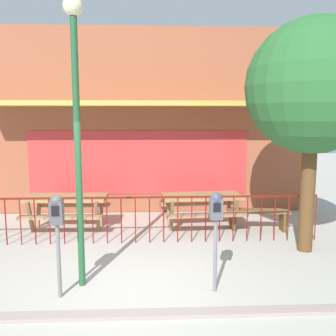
% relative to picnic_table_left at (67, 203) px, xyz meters
% --- Properties ---
extents(ground, '(40.00, 40.00, 0.00)m').
position_rel_picnic_table_left_xyz_m(ground, '(1.60, -3.13, -0.61)').
color(ground, '#B1ADA5').
extents(pub_storefront, '(8.91, 1.50, 4.86)m').
position_rel_picnic_table_left_xyz_m(pub_storefront, '(1.60, 1.68, 1.82)').
color(pub_storefront, brown).
rests_on(pub_storefront, ground).
extents(patio_fence_front, '(7.51, 0.04, 0.97)m').
position_rel_picnic_table_left_xyz_m(patio_fence_front, '(1.60, -0.99, 0.05)').
color(patio_fence_front, maroon).
rests_on(patio_fence_front, ground).
extents(picnic_table_left, '(1.84, 1.41, 0.79)m').
position_rel_picnic_table_left_xyz_m(picnic_table_left, '(0.00, 0.00, 0.00)').
color(picnic_table_left, '#9C784C').
rests_on(picnic_table_left, ground).
extents(picnic_table_right, '(1.89, 1.48, 0.79)m').
position_rel_picnic_table_left_xyz_m(picnic_table_right, '(3.10, 0.01, 0.00)').
color(picnic_table_right, '#9B774C').
rests_on(picnic_table_right, ground).
extents(patio_bench, '(1.43, 0.48, 0.48)m').
position_rel_picnic_table_left_xyz_m(patio_bench, '(4.35, -0.27, -0.26)').
color(patio_bench, brown).
rests_on(patio_bench, ground).
extents(parking_meter_near, '(0.18, 0.17, 1.50)m').
position_rel_picnic_table_left_xyz_m(parking_meter_near, '(0.61, -3.23, 0.55)').
color(parking_meter_near, slate).
rests_on(parking_meter_near, ground).
extents(parking_meter_far, '(0.18, 0.17, 1.49)m').
position_rel_picnic_table_left_xyz_m(parking_meter_far, '(2.86, -3.15, 0.54)').
color(parking_meter_far, slate).
rests_on(parking_meter_far, ground).
extents(street_tree, '(2.47, 2.47, 4.35)m').
position_rel_picnic_table_left_xyz_m(street_tree, '(4.89, -1.57, 2.48)').
color(street_tree, brown).
rests_on(street_tree, ground).
extents(street_lamp, '(0.28, 0.28, 4.23)m').
position_rel_picnic_table_left_xyz_m(street_lamp, '(0.86, -2.86, 2.12)').
color(street_lamp, '#235430').
rests_on(street_lamp, ground).
extents(curb_edge, '(12.48, 0.20, 0.11)m').
position_rel_picnic_table_left_xyz_m(curb_edge, '(1.60, -3.80, -0.61)').
color(curb_edge, gray).
rests_on(curb_edge, ground).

